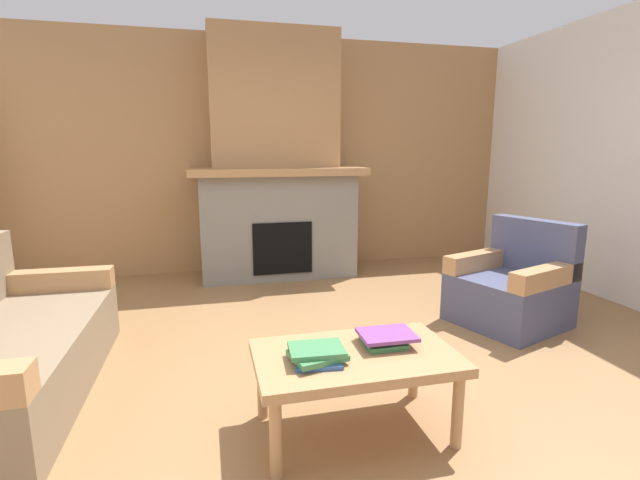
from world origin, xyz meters
The scene contains 7 objects.
ground centered at (0.00, 0.00, 0.00)m, with size 9.00×9.00×0.00m, color olive.
wall_back_wood_panel centered at (0.00, 3.00, 1.35)m, with size 6.00×0.12×2.70m, color #A87A4C.
fireplace centered at (0.00, 2.62, 1.16)m, with size 1.90×0.82×2.70m.
armchair centered at (1.65, 0.61, 0.29)m, with size 0.97×0.97×0.85m.
coffee_table centered at (-0.09, -0.52, 0.38)m, with size 1.00×0.60×0.43m.
book_stack_near_edge centered at (-0.30, -0.57, 0.47)m, with size 0.28×0.25×0.07m.
book_stack_center centered at (0.08, -0.46, 0.47)m, with size 0.29×0.24×0.07m.
Camera 1 is at (-0.78, -2.54, 1.42)m, focal length 25.74 mm.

